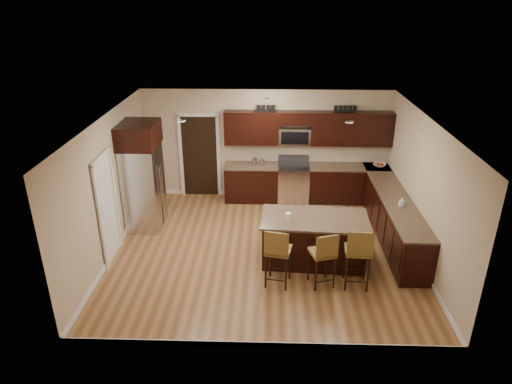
{
  "coord_description": "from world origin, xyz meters",
  "views": [
    {
      "loc": [
        0.08,
        -7.96,
        4.83
      ],
      "look_at": [
        -0.18,
        0.4,
        1.11
      ],
      "focal_mm": 32.0,
      "sensor_mm": 36.0,
      "label": 1
    }
  ],
  "objects_px": {
    "stool_left": "(278,251)",
    "stool_mid": "(324,253)",
    "stool_right": "(358,251)",
    "range": "(293,183)",
    "island": "(314,241)",
    "refrigerator": "(143,175)"
  },
  "relations": [
    {
      "from": "island",
      "to": "stool_left",
      "type": "relative_size",
      "value": 1.82
    },
    {
      "from": "island",
      "to": "refrigerator",
      "type": "xyz_separation_m",
      "value": [
        -3.57,
        1.33,
        0.77
      ]
    },
    {
      "from": "island",
      "to": "stool_left",
      "type": "distance_m",
      "value": 1.14
    },
    {
      "from": "range",
      "to": "island",
      "type": "xyz_separation_m",
      "value": [
        0.27,
        -2.79,
        -0.04
      ]
    },
    {
      "from": "island",
      "to": "stool_right",
      "type": "xyz_separation_m",
      "value": [
        0.68,
        -0.85,
        0.3
      ]
    },
    {
      "from": "stool_left",
      "to": "refrigerator",
      "type": "xyz_separation_m",
      "value": [
        -2.87,
        2.18,
        0.5
      ]
    },
    {
      "from": "range",
      "to": "stool_right",
      "type": "distance_m",
      "value": 3.77
    },
    {
      "from": "island",
      "to": "refrigerator",
      "type": "height_order",
      "value": "refrigerator"
    },
    {
      "from": "stool_left",
      "to": "stool_right",
      "type": "bearing_deg",
      "value": 12.59
    },
    {
      "from": "refrigerator",
      "to": "stool_mid",
      "type": "bearing_deg",
      "value": -30.69
    },
    {
      "from": "stool_mid",
      "to": "refrigerator",
      "type": "height_order",
      "value": "refrigerator"
    },
    {
      "from": "stool_mid",
      "to": "stool_right",
      "type": "bearing_deg",
      "value": -17.77
    },
    {
      "from": "range",
      "to": "stool_mid",
      "type": "distance_m",
      "value": 3.65
    },
    {
      "from": "stool_mid",
      "to": "range",
      "type": "bearing_deg",
      "value": 78.79
    },
    {
      "from": "stool_right",
      "to": "refrigerator",
      "type": "xyz_separation_m",
      "value": [
        -4.25,
        2.18,
        0.47
      ]
    },
    {
      "from": "range",
      "to": "refrigerator",
      "type": "distance_m",
      "value": 3.68
    },
    {
      "from": "range",
      "to": "stool_right",
      "type": "relative_size",
      "value": 0.95
    },
    {
      "from": "island",
      "to": "stool_mid",
      "type": "distance_m",
      "value": 0.88
    },
    {
      "from": "stool_right",
      "to": "range",
      "type": "bearing_deg",
      "value": 107.98
    },
    {
      "from": "stool_left",
      "to": "stool_mid",
      "type": "relative_size",
      "value": 1.06
    },
    {
      "from": "stool_left",
      "to": "stool_mid",
      "type": "bearing_deg",
      "value": 13.07
    },
    {
      "from": "range",
      "to": "stool_right",
      "type": "bearing_deg",
      "value": -75.33
    }
  ]
}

